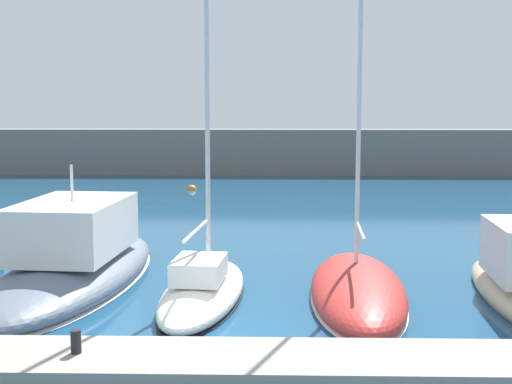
% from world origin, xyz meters
% --- Properties ---
extents(ground_plane, '(120.00, 120.00, 0.00)m').
position_xyz_m(ground_plane, '(0.00, 0.00, 0.00)').
color(ground_plane, navy).
extents(dock_pier, '(20.97, 1.98, 0.46)m').
position_xyz_m(dock_pier, '(0.00, -1.94, 0.23)').
color(dock_pier, gray).
rests_on(dock_pier, ground_plane).
extents(breakwater_seawall, '(108.00, 2.29, 3.18)m').
position_xyz_m(breakwater_seawall, '(0.00, 35.40, 1.59)').
color(breakwater_seawall, slate).
rests_on(breakwater_seawall, ground_plane).
extents(motorboat_slate_second, '(4.20, 10.67, 3.71)m').
position_xyz_m(motorboat_slate_second, '(-4.18, 4.98, 0.64)').
color(motorboat_slate_second, slate).
rests_on(motorboat_slate_second, ground_plane).
extents(sailboat_ivory_third, '(2.49, 6.61, 12.60)m').
position_xyz_m(sailboat_ivory_third, '(-0.37, 3.17, 0.34)').
color(sailboat_ivory_third, silver).
rests_on(sailboat_ivory_third, ground_plane).
extents(sailboat_red_fourth, '(2.79, 7.70, 14.37)m').
position_xyz_m(sailboat_red_fourth, '(3.64, 3.50, 0.27)').
color(sailboat_red_fourth, '#B72D28').
rests_on(sailboat_red_fourth, ground_plane).
extents(mooring_buoy_orange, '(0.56, 0.56, 0.56)m').
position_xyz_m(mooring_buoy_orange, '(-3.33, 26.43, 0.00)').
color(mooring_buoy_orange, orange).
rests_on(mooring_buoy_orange, ground_plane).
extents(dock_bollard, '(0.20, 0.20, 0.44)m').
position_xyz_m(dock_bollard, '(-2.24, -1.94, 0.68)').
color(dock_bollard, black).
rests_on(dock_bollard, dock_pier).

